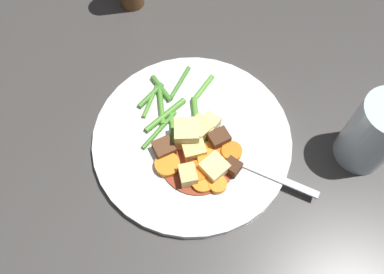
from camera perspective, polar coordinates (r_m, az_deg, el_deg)
The scene contains 34 objects.
ground_plane at distance 0.58m, azimuth -0.00°, elevation -0.63°, with size 3.00×3.00×0.00m, color #423F3D.
dinner_plate at distance 0.58m, azimuth -0.00°, elevation -0.32°, with size 0.29×0.29×0.01m, color white.
stew_sauce at distance 0.55m, azimuth 0.89°, elevation -3.09°, with size 0.11×0.11×0.00m, color #93381E.
carrot_slice_0 at distance 0.55m, azimuth 5.69°, elevation -2.18°, with size 0.03×0.03×0.01m, color orange.
carrot_slice_1 at distance 0.54m, azimuth 0.77°, elevation -5.01°, with size 0.03×0.03×0.01m, color orange.
carrot_slice_2 at distance 0.54m, azimuth 3.71°, elevation -6.83°, with size 0.02×0.02×0.01m, color orange.
carrot_slice_3 at distance 0.54m, azimuth 1.58°, elevation -6.39°, with size 0.03×0.03×0.01m, color orange.
carrot_slice_4 at distance 0.55m, azimuth 2.34°, elevation -3.43°, with size 0.03×0.03×0.01m, color orange.
carrot_slice_5 at distance 0.55m, azimuth 3.26°, elevation -2.18°, with size 0.04×0.04×0.01m, color orange.
carrot_slice_6 at distance 0.55m, azimuth -3.56°, elevation -4.01°, with size 0.03×0.03×0.01m, color orange.
potato_chunk_0 at distance 0.55m, azimuth 0.19°, elevation -1.65°, with size 0.03×0.03×0.02m, color #E5CC7A.
potato_chunk_1 at distance 0.55m, azimuth -0.56°, elevation 0.14°, with size 0.03×0.03×0.04m, color #EAD68C.
potato_chunk_2 at distance 0.56m, azimuth 2.70°, elevation 1.43°, with size 0.02×0.03×0.02m, color #EAD68C.
potato_chunk_3 at distance 0.54m, azimuth 2.92°, elevation -4.62°, with size 0.03×0.03×0.02m, color #EAD68C.
potato_chunk_4 at distance 0.56m, azimuth 1.30°, elevation 1.07°, with size 0.03×0.03×0.03m, color #E5CC7A.
potato_chunk_5 at distance 0.53m, azimuth -0.59°, elevation -5.54°, with size 0.02×0.03×0.02m, color #E5CC7A.
meat_chunk_0 at distance 0.55m, azimuth -3.92°, elevation -1.83°, with size 0.03×0.03×0.02m, color brown.
meat_chunk_1 at distance 0.55m, azimuth 3.87°, elevation -0.31°, with size 0.02×0.03×0.02m, color #56331E.
meat_chunk_2 at distance 0.54m, azimuth 5.83°, elevation -4.31°, with size 0.02×0.02×0.02m, color #4C2B19.
green_bean_0 at distance 0.60m, azimuth -5.94°, elevation 5.98°, with size 0.01×0.01×0.05m, color #4C8E33.
green_bean_1 at distance 0.58m, azimuth 0.55°, elevation 3.08°, with size 0.01×0.01×0.06m, color #599E38.
green_bean_2 at distance 0.57m, azimuth -2.89°, elevation 1.67°, with size 0.01×0.01×0.05m, color #599E38.
green_bean_3 at distance 0.57m, azimuth -0.43°, elevation 0.68°, with size 0.01×0.01×0.06m, color #66AD42.
green_bean_4 at distance 0.57m, azimuth 0.06°, elevation 0.74°, with size 0.01×0.01×0.08m, color #599E38.
green_bean_5 at distance 0.58m, azimuth -3.84°, elevation 3.18°, with size 0.01×0.01×0.07m, color #599E38.
green_bean_6 at distance 0.61m, azimuth 1.65°, elevation 7.08°, with size 0.01×0.01×0.05m, color #66AD42.
green_bean_7 at distance 0.60m, azimuth -5.95°, elevation 5.27°, with size 0.01×0.01×0.06m, color #599E38.
green_bean_8 at distance 0.59m, azimuth -4.46°, elevation 4.49°, with size 0.01×0.01×0.06m, color #599E38.
green_bean_9 at distance 0.61m, azimuth -1.72°, elevation 7.86°, with size 0.01×0.01×0.06m, color #4C8E33.
green_bean_10 at distance 0.61m, azimuth -4.18°, elevation 7.08°, with size 0.01×0.01×0.05m, color #4C8E33.
green_bean_11 at distance 0.56m, azimuth -2.48°, elevation -0.29°, with size 0.01×0.01×0.05m, color #66AD42.
green_bean_12 at distance 0.57m, azimuth -4.69°, elevation 1.07°, with size 0.01×0.01×0.07m, color #4C8E33.
fork at distance 0.55m, azimuth 8.73°, elevation -4.40°, with size 0.15×0.11×0.00m.
water_glass at distance 0.57m, azimuth 24.73°, elevation 0.49°, with size 0.07×0.07×0.12m, color silver.
Camera 1 is at (0.22, -0.13, 0.52)m, focal length 37.16 mm.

